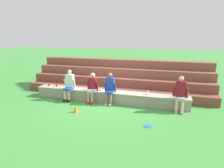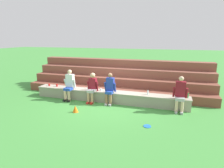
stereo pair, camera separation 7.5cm
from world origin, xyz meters
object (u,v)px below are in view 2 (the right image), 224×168
object	(u,v)px
person_center	(110,88)
plastic_cup_right_end	(57,85)
water_bottle_near_right	(188,95)
water_bottle_near_left	(88,87)
sports_cone	(75,109)
frisbee	(147,126)
person_left_of_center	(92,87)
plastic_cup_middle	(49,85)
plastic_cup_left_end	(101,90)
water_bottle_mid_right	(148,92)
person_right_of_center	(180,93)
person_far_left	(69,84)

from	to	relation	value
person_center	plastic_cup_right_end	world-z (taller)	person_center
water_bottle_near_right	plastic_cup_right_end	world-z (taller)	water_bottle_near_right
water_bottle_near_right	water_bottle_near_left	xyz separation A→B (m)	(-4.33, -0.00, 0.02)
plastic_cup_right_end	sports_cone	xyz separation A→B (m)	(1.85, -1.61, -0.41)
person_center	sports_cone	distance (m)	1.74
person_center	plastic_cup_right_end	bearing A→B (deg)	174.15
plastic_cup_right_end	frisbee	world-z (taller)	plastic_cup_right_end
person_center	water_bottle_near_left	distance (m)	1.19
person_left_of_center	plastic_cup_middle	distance (m)	2.47
person_center	frisbee	bearing A→B (deg)	-42.61
plastic_cup_left_end	water_bottle_mid_right	bearing A→B (deg)	1.28
person_left_of_center	water_bottle_near_left	bearing A→B (deg)	136.27
person_right_of_center	person_center	bearing A→B (deg)	179.76
person_far_left	water_bottle_mid_right	bearing A→B (deg)	4.28
person_right_of_center	plastic_cup_middle	world-z (taller)	person_right_of_center
person_far_left	frisbee	world-z (taller)	person_far_left
person_left_of_center	person_right_of_center	xyz separation A→B (m)	(3.71, -0.01, 0.03)
frisbee	sports_cone	world-z (taller)	sports_cone
water_bottle_near_left	plastic_cup_middle	distance (m)	2.13
water_bottle_near_left	plastic_cup_right_end	world-z (taller)	water_bottle_near_left
water_bottle_near_right	plastic_cup_middle	world-z (taller)	water_bottle_near_right
water_bottle_near_left	sports_cone	size ratio (longest dim) A/B	1.00
person_right_of_center	water_bottle_near_right	world-z (taller)	person_right_of_center
water_bottle_near_right	person_center	bearing A→B (deg)	-174.52
person_left_of_center	plastic_cup_middle	world-z (taller)	person_left_of_center
frisbee	person_far_left	bearing A→B (deg)	155.90
plastic_cup_left_end	frisbee	bearing A→B (deg)	-39.27
plastic_cup_middle	water_bottle_near_right	bearing A→B (deg)	0.15
plastic_cup_right_end	person_right_of_center	bearing A→B (deg)	-3.03
person_right_of_center	plastic_cup_left_end	bearing A→B (deg)	176.02
person_far_left	plastic_cup_right_end	size ratio (longest dim) A/B	11.39
plastic_cup_right_end	person_center	bearing A→B (deg)	-5.85
person_far_left	plastic_cup_middle	size ratio (longest dim) A/B	13.20
person_left_of_center	person_right_of_center	size ratio (longest dim) A/B	0.94
sports_cone	water_bottle_near_left	bearing A→B (deg)	95.86
sports_cone	person_right_of_center	bearing A→B (deg)	18.73
person_right_of_center	water_bottle_mid_right	xyz separation A→B (m)	(-1.27, 0.28, -0.15)
person_far_left	frisbee	bearing A→B (deg)	-24.10
water_bottle_near_right	water_bottle_near_left	distance (m)	4.33
plastic_cup_middle	plastic_cup_right_end	bearing A→B (deg)	0.35
plastic_cup_left_end	sports_cone	xyz separation A→B (m)	(-0.47, -1.54, -0.41)
person_far_left	person_left_of_center	world-z (taller)	person_far_left
plastic_cup_left_end	plastic_cup_middle	xyz separation A→B (m)	(-2.77, 0.06, -0.00)
person_right_of_center	water_bottle_near_right	distance (m)	0.46
person_far_left	water_bottle_mid_right	distance (m)	3.59
plastic_cup_left_end	frisbee	size ratio (longest dim) A/B	0.43
plastic_cup_left_end	plastic_cup_right_end	xyz separation A→B (m)	(-2.33, 0.07, 0.01)
plastic_cup_left_end	person_left_of_center	bearing A→B (deg)	-145.52
frisbee	sports_cone	distance (m)	2.87
sports_cone	plastic_cup_left_end	bearing A→B (deg)	72.95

